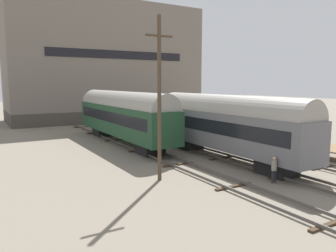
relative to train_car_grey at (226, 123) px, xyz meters
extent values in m
plane|color=slate|center=(0.00, -2.71, -2.92)|extent=(200.00, 200.00, 0.00)
cube|color=#4C4742|center=(-4.96, -2.71, -2.74)|extent=(0.08, 60.00, 0.16)
cube|color=#4C4742|center=(-3.53, -2.71, -2.74)|extent=(0.08, 60.00, 0.16)
cube|color=#3D2D1E|center=(-4.24, -11.71, -2.87)|extent=(2.60, 0.24, 0.10)
cube|color=#3D2D1E|center=(-4.24, -5.71, -2.87)|extent=(2.60, 0.24, 0.10)
cube|color=#3D2D1E|center=(-4.24, 0.29, -2.87)|extent=(2.60, 0.24, 0.10)
cube|color=#3D2D1E|center=(-4.24, 6.29, -2.87)|extent=(2.60, 0.24, 0.10)
cube|color=#3D2D1E|center=(-4.24, 12.29, -2.87)|extent=(2.60, 0.24, 0.10)
cube|color=#3D2D1E|center=(-4.24, 18.29, -2.87)|extent=(2.60, 0.24, 0.10)
cube|color=#3D2D1E|center=(-4.24, 24.29, -2.87)|extent=(2.60, 0.24, 0.10)
cube|color=#4C4742|center=(-0.72, -2.71, -2.74)|extent=(0.08, 60.00, 0.16)
cube|color=#4C4742|center=(0.72, -2.71, -2.74)|extent=(0.08, 60.00, 0.16)
cube|color=#3D2D1E|center=(0.00, -5.71, -2.87)|extent=(2.60, 0.24, 0.10)
cube|color=#3D2D1E|center=(0.00, 0.29, -2.87)|extent=(2.60, 0.24, 0.10)
cube|color=#3D2D1E|center=(0.00, 6.29, -2.87)|extent=(2.60, 0.24, 0.10)
cube|color=#3D2D1E|center=(0.00, 12.29, -2.87)|extent=(2.60, 0.24, 0.10)
cube|color=#3D2D1E|center=(0.00, 18.29, -2.87)|extent=(2.60, 0.24, 0.10)
cube|color=#3D2D1E|center=(0.00, 24.29, -2.87)|extent=(2.60, 0.24, 0.10)
cube|color=#4C4742|center=(3.53, -2.71, -2.74)|extent=(0.08, 60.00, 0.16)
cube|color=#4C4742|center=(4.96, -2.71, -2.74)|extent=(0.08, 60.00, 0.16)
cube|color=#3D2D1E|center=(4.24, -5.71, -2.87)|extent=(2.60, 0.24, 0.10)
cube|color=#3D2D1E|center=(4.24, 0.29, -2.87)|extent=(2.60, 0.24, 0.10)
cube|color=#3D2D1E|center=(4.24, 6.29, -2.87)|extent=(2.60, 0.24, 0.10)
cube|color=#3D2D1E|center=(4.24, 12.29, -2.87)|extent=(2.60, 0.24, 0.10)
cube|color=#3D2D1E|center=(4.24, 18.29, -2.87)|extent=(2.60, 0.24, 0.10)
cube|color=#3D2D1E|center=(4.24, 24.29, -2.87)|extent=(2.60, 0.24, 0.10)
cube|color=black|center=(0.00, 5.16, -2.42)|extent=(1.80, 2.40, 1.00)
cube|color=black|center=(0.00, -5.16, -2.42)|extent=(1.80, 2.40, 1.00)
cube|color=slate|center=(0.00, 0.00, -0.53)|extent=(2.80, 15.88, 2.78)
cube|color=black|center=(0.00, 0.00, -0.20)|extent=(2.84, 14.61, 1.00)
cylinder|color=gray|center=(0.00, 0.00, 0.86)|extent=(2.66, 15.56, 2.66)
cube|color=black|center=(-4.24, 16.42, -2.42)|extent=(1.80, 2.40, 1.00)
cube|color=black|center=(-4.24, 4.77, -2.42)|extent=(1.80, 2.40, 1.00)
cube|color=#1E4228|center=(-4.24, 10.60, -0.51)|extent=(2.93, 17.91, 2.82)
cube|color=black|center=(-4.24, 10.60, -0.17)|extent=(2.97, 16.48, 1.01)
cylinder|color=gray|center=(-4.24, 10.60, 0.90)|extent=(2.78, 17.55, 2.78)
cube|color=brown|center=(7.06, -0.54, -2.00)|extent=(2.99, 11.11, 0.10)
cylinder|color=brown|center=(5.71, 4.86, -2.48)|extent=(0.20, 0.20, 0.87)
cylinder|color=brown|center=(8.40, 4.86, -2.48)|extent=(0.20, 0.20, 0.87)
cylinder|color=brown|center=(5.71, -0.54, -2.48)|extent=(0.20, 0.20, 0.87)
cylinder|color=brown|center=(8.40, -0.54, -2.48)|extent=(0.20, 0.20, 0.87)
cube|color=#2D4C33|center=(7.35, 1.52, -1.52)|extent=(1.40, 0.40, 0.06)
cube|color=#2D4C33|center=(7.35, 1.69, -1.26)|extent=(1.40, 0.06, 0.45)
cube|color=black|center=(6.76, 1.52, -1.75)|extent=(0.06, 0.40, 0.40)
cube|color=black|center=(7.95, 1.52, -1.75)|extent=(0.06, 0.40, 0.40)
cylinder|color=#282833|center=(-1.70, -6.33, -2.53)|extent=(0.12, 0.12, 0.78)
cylinder|color=#282833|center=(-1.50, -6.33, -2.53)|extent=(0.12, 0.12, 0.78)
cylinder|color=gray|center=(-1.60, -6.33, -1.81)|extent=(0.32, 0.32, 0.65)
sphere|color=tan|center=(-1.60, -6.33, -1.38)|extent=(0.21, 0.21, 0.21)
cylinder|color=#473828|center=(-7.24, -2.26, 2.08)|extent=(0.24, 0.24, 9.99)
cube|color=#473828|center=(-7.24, -2.26, 5.87)|extent=(1.80, 0.12, 0.12)
cube|color=#46403A|center=(2.45, 33.03, -1.99)|extent=(30.65, 11.63, 1.85)
cube|color=slate|center=(2.45, 33.03, 7.28)|extent=(30.65, 11.63, 16.69)
cube|color=black|center=(2.45, 27.16, 7.28)|extent=(21.45, 0.10, 1.20)
camera|label=1|loc=(-16.95, -19.57, 3.13)|focal=35.00mm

